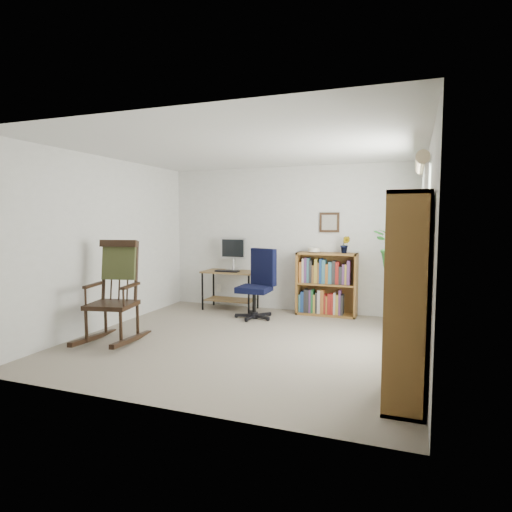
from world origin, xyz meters
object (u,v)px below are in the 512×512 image
at_px(desk, 230,290).
at_px(rocking_chair, 111,291).
at_px(tall_bookshelf, 407,299).
at_px(office_chair, 254,283).
at_px(low_bookshelf, 327,284).

relative_size(desk, rocking_chair, 0.71).
xyz_separation_m(desk, tall_bookshelf, (2.87, -2.87, 0.55)).
bearing_deg(tall_bookshelf, desk, 134.97).
distance_m(office_chair, low_bookshelf, 1.18).
distance_m(low_bookshelf, tall_bookshelf, 3.26).
bearing_deg(rocking_chair, tall_bookshelf, -21.02).
bearing_deg(desk, rocking_chair, -104.99).
bearing_deg(rocking_chair, low_bookshelf, 35.62).
bearing_deg(low_bookshelf, tall_bookshelf, -67.44).
bearing_deg(rocking_chair, desk, 63.55).
height_order(desk, tall_bookshelf, tall_bookshelf).
bearing_deg(office_chair, low_bookshelf, 52.76).
bearing_deg(office_chair, desk, 163.47).
distance_m(desk, office_chair, 0.82).
relative_size(rocking_chair, tall_bookshelf, 0.73).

